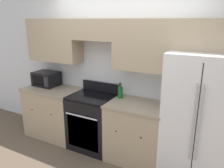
% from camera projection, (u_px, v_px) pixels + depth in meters
% --- Properties ---
extents(ground_plane, '(12.00, 12.00, 0.00)m').
position_uv_depth(ground_plane, '(103.00, 161.00, 3.40)').
color(ground_plane, brown).
extents(wall_back, '(8.00, 0.39, 2.60)m').
position_uv_depth(wall_back, '(121.00, 61.00, 3.47)').
color(wall_back, silver).
rests_on(wall_back, ground_plane).
extents(lower_cabinets_left, '(1.02, 0.64, 0.92)m').
position_uv_depth(lower_cabinets_left, '(54.00, 112.00, 4.08)').
color(lower_cabinets_left, tan).
rests_on(lower_cabinets_left, ground_plane).
extents(lower_cabinets_right, '(0.87, 0.64, 0.92)m').
position_uv_depth(lower_cabinets_right, '(136.00, 132.00, 3.34)').
color(lower_cabinets_right, tan).
rests_on(lower_cabinets_right, ground_plane).
extents(oven_range, '(0.72, 0.65, 1.08)m').
position_uv_depth(oven_range, '(93.00, 121.00, 3.69)').
color(oven_range, black).
rests_on(oven_range, ground_plane).
extents(refrigerator, '(0.88, 0.79, 1.74)m').
position_uv_depth(refrigerator, '(200.00, 117.00, 2.90)').
color(refrigerator, white).
rests_on(refrigerator, ground_plane).
extents(microwave, '(0.45, 0.35, 0.26)m').
position_uv_depth(microwave, '(46.00, 79.00, 4.09)').
color(microwave, black).
rests_on(microwave, lower_cabinets_left).
extents(bottle, '(0.08, 0.08, 0.24)m').
position_uv_depth(bottle, '(120.00, 92.00, 3.44)').
color(bottle, '#195928').
rests_on(bottle, lower_cabinets_right).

